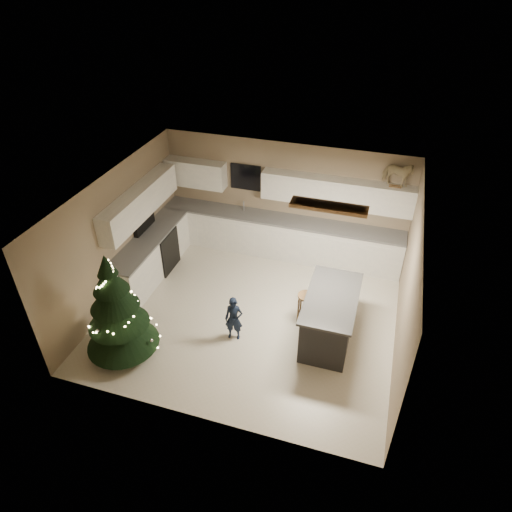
# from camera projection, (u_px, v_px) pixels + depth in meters

# --- Properties ---
(ground_plane) EXTENTS (5.50, 5.50, 0.00)m
(ground_plane) POSITION_uv_depth(u_px,v_px,m) (251.00, 313.00, 8.99)
(ground_plane) COLOR beige
(room_shell) EXTENTS (5.52, 5.02, 2.61)m
(room_shell) POSITION_uv_depth(u_px,v_px,m) (251.00, 239.00, 7.99)
(room_shell) COLOR #8B755C
(room_shell) RESTS_ON ground_plane
(cabinetry) EXTENTS (5.50, 3.20, 2.00)m
(cabinetry) POSITION_uv_depth(u_px,v_px,m) (234.00, 231.00, 10.07)
(cabinetry) COLOR white
(cabinetry) RESTS_ON ground_plane
(island) EXTENTS (0.90, 1.70, 0.95)m
(island) POSITION_uv_depth(u_px,v_px,m) (330.00, 317.00, 8.21)
(island) COLOR black
(island) RESTS_ON ground_plane
(bar_stool) EXTENTS (0.32, 0.32, 0.62)m
(bar_stool) POSITION_uv_depth(u_px,v_px,m) (306.00, 301.00, 8.58)
(bar_stool) COLOR brown
(bar_stool) RESTS_ON ground_plane
(christmas_tree) EXTENTS (1.30, 1.26, 2.08)m
(christmas_tree) POSITION_uv_depth(u_px,v_px,m) (117.00, 315.00, 7.70)
(christmas_tree) COLOR #3F2816
(christmas_tree) RESTS_ON ground_plane
(toddler) EXTENTS (0.36, 0.26, 0.90)m
(toddler) POSITION_uv_depth(u_px,v_px,m) (234.00, 319.00, 8.21)
(toddler) COLOR #111C33
(toddler) RESTS_ON ground_plane
(rocking_horse) EXTENTS (0.66, 0.39, 0.54)m
(rocking_horse) POSITION_uv_depth(u_px,v_px,m) (398.00, 174.00, 8.95)
(rocking_horse) COLOR brown
(rocking_horse) RESTS_ON cabinetry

